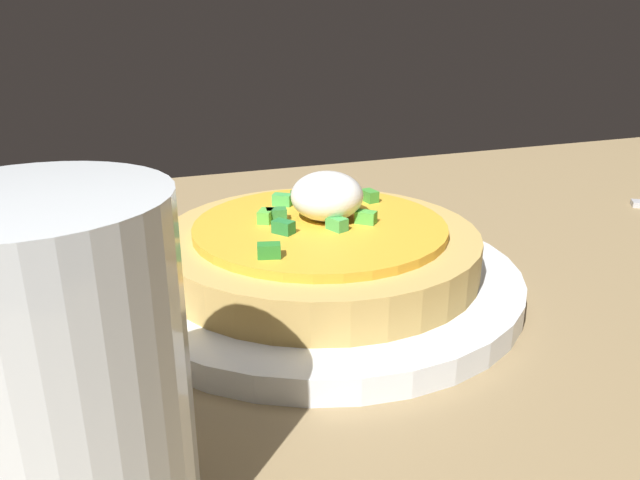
% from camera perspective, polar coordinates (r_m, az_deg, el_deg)
% --- Properties ---
extents(dining_table, '(1.24, 0.76, 0.02)m').
position_cam_1_polar(dining_table, '(0.39, 6.66, -8.55)').
color(dining_table, olive).
rests_on(dining_table, ground).
extents(plate, '(0.26, 0.26, 0.02)m').
position_cam_1_polar(plate, '(0.41, 0.00, -3.60)').
color(plate, white).
rests_on(plate, dining_table).
extents(pizza, '(0.20, 0.20, 0.06)m').
position_cam_1_polar(pizza, '(0.40, 0.03, -0.42)').
color(pizza, tan).
rests_on(pizza, plate).
extents(cup_near, '(0.08, 0.08, 0.13)m').
position_cam_1_polar(cup_near, '(0.23, -22.43, -12.53)').
color(cup_near, silver).
rests_on(cup_near, dining_table).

